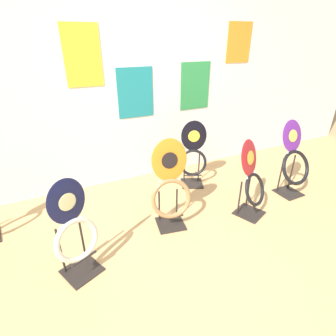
# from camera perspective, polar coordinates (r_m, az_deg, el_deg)

# --- Properties ---
(ground_plane) EXTENTS (14.00, 14.00, 0.00)m
(ground_plane) POSITION_cam_1_polar(r_m,az_deg,el_deg) (2.38, 12.35, -22.20)
(ground_plane) COLOR tan
(wall_back) EXTENTS (8.00, 0.07, 2.60)m
(wall_back) POSITION_cam_1_polar(r_m,az_deg,el_deg) (3.39, -6.89, 18.46)
(wall_back) COLOR silver
(wall_back) RESTS_ON ground_plane
(toilet_seat_display_purple_note) EXTENTS (0.43, 0.34, 0.91)m
(toilet_seat_display_purple_note) POSITION_cam_1_polar(r_m,az_deg,el_deg) (3.49, 25.76, 1.10)
(toilet_seat_display_purple_note) COLOR black
(toilet_seat_display_purple_note) RESTS_ON ground_plane
(toilet_seat_display_orange_sun) EXTENTS (0.43, 0.33, 0.94)m
(toilet_seat_display_orange_sun) POSITION_cam_1_polar(r_m,az_deg,el_deg) (2.59, 0.55, -4.64)
(toilet_seat_display_orange_sun) COLOR black
(toilet_seat_display_orange_sun) RESTS_ON ground_plane
(toilet_seat_display_crimson_swirl) EXTENTS (0.42, 0.39, 0.85)m
(toilet_seat_display_crimson_swirl) POSITION_cam_1_polar(r_m,az_deg,el_deg) (2.91, 17.79, -2.46)
(toilet_seat_display_crimson_swirl) COLOR black
(toilet_seat_display_crimson_swirl) RESTS_ON ground_plane
(toilet_seat_display_navy_moon) EXTENTS (0.38, 0.37, 0.88)m
(toilet_seat_display_navy_moon) POSITION_cam_1_polar(r_m,az_deg,el_deg) (2.21, -19.60, -13.40)
(toilet_seat_display_navy_moon) COLOR black
(toilet_seat_display_navy_moon) RESTS_ON ground_plane
(toilet_seat_display_jazz_black) EXTENTS (0.37, 0.37, 0.87)m
(toilet_seat_display_jazz_black) POSITION_cam_1_polar(r_m,az_deg,el_deg) (3.37, 5.49, 2.38)
(toilet_seat_display_jazz_black) COLOR black
(toilet_seat_display_jazz_black) RESTS_ON ground_plane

